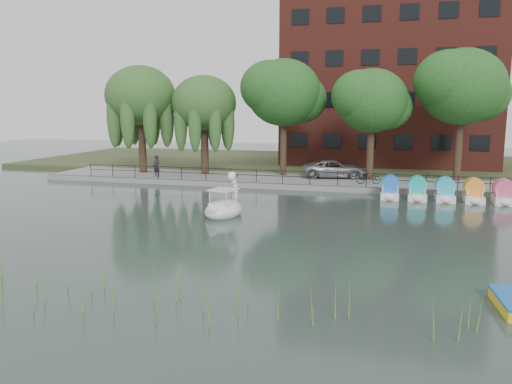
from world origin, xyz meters
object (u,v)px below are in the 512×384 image
at_px(minivan, 335,168).
at_px(bicycle, 369,177).
at_px(pedestrian, 157,164).
at_px(swan_boat, 224,207).

relative_size(minivan, bicycle, 3.35).
xyz_separation_m(bicycle, pedestrian, (-16.68, -0.51, 0.49)).
height_order(pedestrian, swan_boat, pedestrian).
relative_size(minivan, swan_boat, 1.87).
distance_m(minivan, pedestrian, 14.26).
relative_size(minivan, pedestrian, 2.91).
height_order(minivan, swan_boat, swan_boat).
bearing_deg(pedestrian, minivan, 23.82).
relative_size(bicycle, swan_boat, 0.56).
bearing_deg(swan_boat, pedestrian, 142.79).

